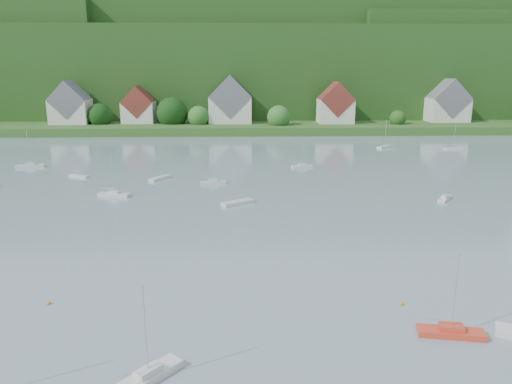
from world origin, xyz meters
TOP-DOWN VIEW (x-y plane):
  - far_shore_strip at (0.00, 200.00)m, footprint 600.00×60.00m
  - forested_ridge at (0.39, 268.57)m, footprint 620.00×181.22m
  - village_building_0 at (-55.00, 187.00)m, footprint 14.00×10.40m
  - village_building_1 at (-30.00, 189.00)m, footprint 12.00×9.36m
  - village_building_2 at (5.00, 188.00)m, footprint 16.00×11.44m
  - village_building_3 at (45.00, 186.00)m, footprint 13.00×10.40m
  - village_building_4 at (90.00, 190.00)m, footprint 15.00×10.40m
  - near_sailboat_3 at (1.43, 32.93)m, footprint 5.02×5.41m
  - near_sailboat_5 at (27.01, 38.38)m, footprint 5.94×2.62m
  - mooring_buoy_2 at (24.50, 44.26)m, footprint 0.43×0.43m
  - mooring_buoy_3 at (-10.80, 45.61)m, footprint 0.42×0.42m
  - far_sailboat_cluster at (7.63, 116.43)m, footprint 199.22×66.59m

SIDE VIEW (x-z plane):
  - mooring_buoy_2 at x=24.50m, z-range -0.22..0.22m
  - mooring_buoy_3 at x=-10.80m, z-range -0.21..0.21m
  - far_sailboat_cluster at x=7.63m, z-range -3.98..4.73m
  - near_sailboat_5 at x=27.01m, z-range -3.45..4.30m
  - near_sailboat_3 at x=1.43m, z-range -3.47..4.33m
  - far_shore_strip at x=0.00m, z-range 0.00..3.00m
  - village_building_1 at x=-30.00m, z-range 1.75..15.75m
  - village_building_3 at x=45.00m, z-range 1.68..17.18m
  - village_building_0 at x=-55.00m, z-range 1.51..17.51m
  - village_building_4 at x=90.00m, z-range 1.34..17.84m
  - village_building_2 at x=5.00m, z-range 1.27..19.27m
  - forested_ridge at x=0.39m, z-range -12.06..57.83m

